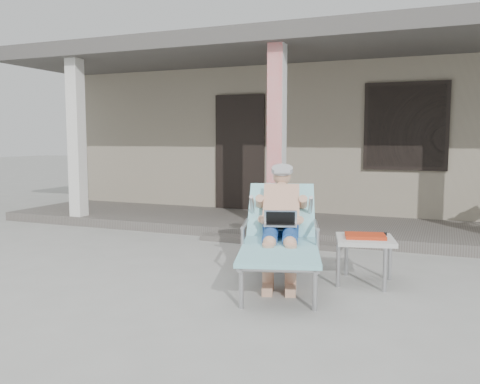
% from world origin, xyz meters
% --- Properties ---
extents(ground, '(60.00, 60.00, 0.00)m').
position_xyz_m(ground, '(0.00, 0.00, 0.00)').
color(ground, '#9E9E99').
rests_on(ground, ground).
extents(house, '(10.40, 5.40, 3.30)m').
position_xyz_m(house, '(0.00, 6.50, 1.67)').
color(house, '#9D937D').
rests_on(house, ground).
extents(porch_deck, '(10.00, 2.00, 0.15)m').
position_xyz_m(porch_deck, '(0.00, 3.00, 0.07)').
color(porch_deck, '#605B56').
rests_on(porch_deck, ground).
extents(porch_overhang, '(10.00, 2.30, 2.85)m').
position_xyz_m(porch_overhang, '(0.00, 2.95, 2.79)').
color(porch_overhang, silver).
rests_on(porch_overhang, porch_deck).
extents(porch_step, '(2.00, 0.30, 0.07)m').
position_xyz_m(porch_step, '(0.00, 1.85, 0.04)').
color(porch_step, '#605B56').
rests_on(porch_step, ground).
extents(lounger, '(1.22, 1.99, 1.25)m').
position_xyz_m(lounger, '(0.68, 0.21, 0.77)').
color(lounger, '#B7B7BC').
rests_on(lounger, ground).
extents(side_table, '(0.67, 0.67, 0.50)m').
position_xyz_m(side_table, '(1.50, 0.40, 0.42)').
color(side_table, beige).
rests_on(side_table, ground).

